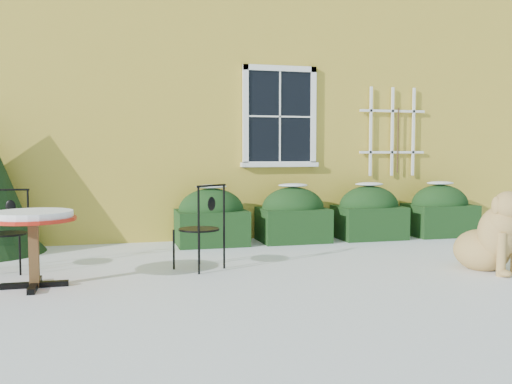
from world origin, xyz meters
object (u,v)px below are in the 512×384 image
object	(u,v)px
bistro_table	(33,224)
patio_chair_far	(7,231)
patio_chair_near	(202,227)
dog	(492,238)

from	to	relation	value
bistro_table	patio_chair_far	bearing A→B (deg)	113.22
patio_chair_far	bistro_table	bearing A→B (deg)	-59.88
patio_chair_near	dog	xyz separation A→B (m)	(3.28, -0.97, -0.12)
patio_chair_near	bistro_table	bearing A→B (deg)	-21.14
patio_chair_far	dog	world-z (taller)	patio_chair_far
patio_chair_far	patio_chair_near	bearing A→B (deg)	-4.75
bistro_table	dog	size ratio (longest dim) A/B	0.77
dog	patio_chair_near	bearing A→B (deg)	152.49
patio_chair_near	dog	world-z (taller)	patio_chair_near
bistro_table	patio_chair_far	distance (m)	1.04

